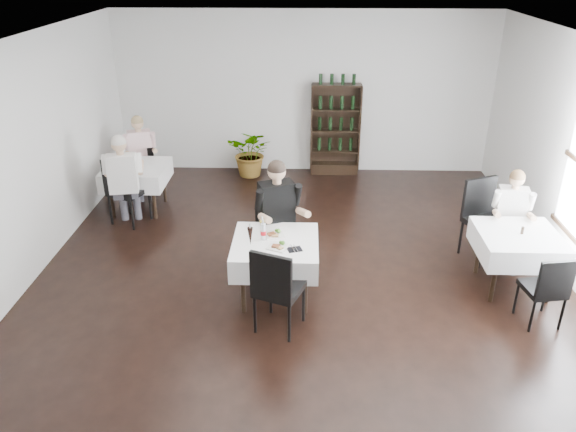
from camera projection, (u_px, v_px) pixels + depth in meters
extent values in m
plane|color=black|center=(300.00, 296.00, 7.05)|extent=(9.00, 9.00, 0.00)
plane|color=white|center=(302.00, 50.00, 5.76)|extent=(9.00, 9.00, 0.00)
plane|color=white|center=(304.00, 93.00, 10.47)|extent=(7.00, 0.00, 7.00)
plane|color=white|center=(0.00, 181.00, 6.51)|extent=(0.00, 9.00, 9.00)
cube|color=black|center=(334.00, 168.00, 10.89)|extent=(0.90, 0.28, 0.20)
cylinder|color=black|center=(243.00, 286.00, 6.59)|extent=(0.06, 0.06, 0.71)
cylinder|color=black|center=(249.00, 256.00, 7.25)|extent=(0.06, 0.06, 0.71)
cylinder|color=black|center=(305.00, 288.00, 6.57)|extent=(0.06, 0.06, 0.71)
cylinder|color=black|center=(305.00, 257.00, 7.23)|extent=(0.06, 0.06, 0.71)
cube|color=black|center=(275.00, 244.00, 6.75)|extent=(0.85, 0.85, 0.04)
cube|color=white|center=(275.00, 252.00, 6.80)|extent=(1.03, 1.03, 0.30)
cylinder|color=black|center=(111.00, 198.00, 8.94)|extent=(0.06, 0.06, 0.71)
cylinder|color=black|center=(124.00, 182.00, 9.55)|extent=(0.06, 0.06, 0.71)
cylinder|color=black|center=(154.00, 198.00, 8.92)|extent=(0.06, 0.06, 0.71)
cylinder|color=black|center=(164.00, 182.00, 9.53)|extent=(0.06, 0.06, 0.71)
cube|color=black|center=(136.00, 168.00, 9.08)|extent=(0.80, 0.80, 0.04)
cube|color=white|center=(137.00, 175.00, 9.12)|extent=(0.98, 0.98, 0.30)
cylinder|color=black|center=(494.00, 276.00, 6.79)|extent=(0.06, 0.06, 0.71)
cylinder|color=black|center=(479.00, 249.00, 7.41)|extent=(0.06, 0.06, 0.71)
cylinder|color=black|center=(551.00, 277.00, 6.77)|extent=(0.06, 0.06, 0.71)
cylinder|color=black|center=(531.00, 250.00, 7.39)|extent=(0.06, 0.06, 0.71)
cube|color=black|center=(519.00, 236.00, 6.93)|extent=(0.80, 0.80, 0.04)
cube|color=white|center=(517.00, 244.00, 6.98)|extent=(0.98, 0.98, 0.30)
imported|color=#245F20|center=(252.00, 152.00, 10.60)|extent=(0.99, 0.91, 0.93)
cylinder|color=black|center=(256.00, 262.00, 7.42)|extent=(0.03, 0.03, 0.40)
cylinder|color=black|center=(258.00, 249.00, 7.74)|extent=(0.03, 0.03, 0.40)
cylinder|color=black|center=(282.00, 262.00, 7.41)|extent=(0.03, 0.03, 0.40)
cylinder|color=black|center=(283.00, 249.00, 7.72)|extent=(0.03, 0.03, 0.40)
cube|color=black|center=(270.00, 240.00, 7.47)|extent=(0.41, 0.41, 0.06)
cube|color=black|center=(270.00, 219.00, 7.54)|extent=(0.40, 0.05, 0.44)
cylinder|color=black|center=(304.00, 303.00, 6.48)|extent=(0.04, 0.04, 0.48)
cylinder|color=black|center=(289.00, 323.00, 6.13)|extent=(0.04, 0.04, 0.48)
cylinder|color=black|center=(271.00, 295.00, 6.63)|extent=(0.04, 0.04, 0.48)
cylinder|color=black|center=(255.00, 315.00, 6.28)|extent=(0.04, 0.04, 0.48)
cube|color=black|center=(279.00, 289.00, 6.26)|extent=(0.63, 0.63, 0.07)
cube|color=black|center=(271.00, 276.00, 5.96)|extent=(0.47, 0.23, 0.52)
cylinder|color=black|center=(130.00, 191.00, 9.61)|extent=(0.03, 0.03, 0.39)
cylinder|color=black|center=(136.00, 183.00, 9.91)|extent=(0.03, 0.03, 0.39)
cylinder|color=black|center=(149.00, 191.00, 9.59)|extent=(0.03, 0.03, 0.39)
cylinder|color=black|center=(155.00, 184.00, 9.89)|extent=(0.03, 0.03, 0.39)
cube|color=black|center=(141.00, 175.00, 9.65)|extent=(0.41, 0.41, 0.06)
cube|color=black|center=(143.00, 159.00, 9.72)|extent=(0.39, 0.06, 0.43)
cylinder|color=black|center=(150.00, 205.00, 8.95)|extent=(0.04, 0.04, 0.49)
cylinder|color=black|center=(132.00, 215.00, 8.60)|extent=(0.04, 0.04, 0.49)
cylinder|color=black|center=(129.00, 200.00, 9.12)|extent=(0.04, 0.04, 0.49)
cylinder|color=black|center=(111.00, 210.00, 8.77)|extent=(0.04, 0.04, 0.49)
cube|color=black|center=(128.00, 191.00, 8.74)|extent=(0.65, 0.65, 0.08)
cube|color=black|center=(116.00, 179.00, 8.43)|extent=(0.47, 0.25, 0.54)
cylinder|color=black|center=(481.00, 251.00, 7.56)|extent=(0.04, 0.04, 0.51)
cylinder|color=black|center=(461.00, 237.00, 7.93)|extent=(0.04, 0.04, 0.51)
cylinder|color=black|center=(508.00, 246.00, 7.71)|extent=(0.04, 0.04, 0.51)
cylinder|color=black|center=(486.00, 232.00, 8.08)|extent=(0.04, 0.04, 0.51)
cube|color=black|center=(487.00, 223.00, 7.69)|extent=(0.67, 0.67, 0.08)
cube|color=black|center=(479.00, 197.00, 7.76)|extent=(0.49, 0.25, 0.55)
cylinder|color=black|center=(545.00, 296.00, 6.67)|extent=(0.03, 0.03, 0.42)
cylinder|color=black|center=(562.00, 314.00, 6.35)|extent=(0.03, 0.03, 0.42)
cylinder|color=black|center=(516.00, 298.00, 6.63)|extent=(0.03, 0.03, 0.42)
cylinder|color=black|center=(532.00, 316.00, 6.30)|extent=(0.03, 0.03, 0.42)
cube|color=black|center=(542.00, 289.00, 6.38)|extent=(0.48, 0.48, 0.06)
cube|color=black|center=(556.00, 279.00, 6.11)|extent=(0.42, 0.11, 0.45)
cube|color=#414048|center=(274.00, 238.00, 7.14)|extent=(0.31, 0.49, 0.15)
cylinder|color=#414048|center=(279.00, 269.00, 7.12)|extent=(0.12, 0.12, 0.54)
cube|color=#414048|center=(290.00, 235.00, 7.21)|extent=(0.31, 0.49, 0.15)
cylinder|color=#414048|center=(295.00, 266.00, 7.19)|extent=(0.12, 0.12, 0.54)
cube|color=black|center=(276.00, 205.00, 7.19)|extent=(0.50, 0.39, 0.60)
cylinder|color=tan|center=(265.00, 218.00, 6.87)|extent=(0.21, 0.35, 0.17)
cylinder|color=tan|center=(303.00, 212.00, 7.03)|extent=(0.21, 0.35, 0.17)
sphere|color=tan|center=(277.00, 171.00, 6.98)|extent=(0.23, 0.23, 0.23)
sphere|color=black|center=(277.00, 169.00, 6.96)|extent=(0.23, 0.23, 0.23)
cube|color=#414048|center=(137.00, 168.00, 9.61)|extent=(0.26, 0.43, 0.14)
cylinder|color=#414048|center=(140.00, 188.00, 9.59)|extent=(0.11, 0.11, 0.48)
cube|color=#414048|center=(149.00, 167.00, 9.66)|extent=(0.26, 0.43, 0.14)
cylinder|color=#414048|center=(151.00, 187.00, 9.64)|extent=(0.11, 0.11, 0.48)
cube|color=beige|center=(140.00, 146.00, 9.66)|extent=(0.44, 0.33, 0.54)
cylinder|color=tan|center=(127.00, 153.00, 9.38)|extent=(0.17, 0.31, 0.15)
cylinder|color=tan|center=(155.00, 151.00, 9.50)|extent=(0.17, 0.31, 0.15)
sphere|color=tan|center=(137.00, 123.00, 9.47)|extent=(0.21, 0.21, 0.21)
sphere|color=olive|center=(137.00, 121.00, 9.45)|extent=(0.21, 0.21, 0.21)
cube|color=#414048|center=(134.00, 189.00, 8.65)|extent=(0.23, 0.46, 0.15)
cylinder|color=#414048|center=(137.00, 204.00, 8.96)|extent=(0.12, 0.12, 0.52)
cube|color=#414048|center=(120.00, 190.00, 8.62)|extent=(0.23, 0.46, 0.15)
cylinder|color=#414048|center=(123.00, 205.00, 8.93)|extent=(0.12, 0.12, 0.52)
cube|color=silver|center=(122.00, 173.00, 8.30)|extent=(0.46, 0.31, 0.58)
cylinder|color=tan|center=(141.00, 167.00, 8.60)|extent=(0.15, 0.34, 0.16)
cylinder|color=tan|center=(108.00, 169.00, 8.53)|extent=(0.15, 0.34, 0.16)
sphere|color=tan|center=(119.00, 144.00, 8.13)|extent=(0.22, 0.22, 0.22)
sphere|color=beige|center=(118.00, 142.00, 8.12)|extent=(0.22, 0.22, 0.22)
cube|color=#414048|center=(502.00, 232.00, 7.49)|extent=(0.20, 0.41, 0.13)
cylinder|color=#414048|center=(500.00, 257.00, 7.47)|extent=(0.10, 0.10, 0.46)
cube|color=#414048|center=(517.00, 233.00, 7.45)|extent=(0.20, 0.41, 0.13)
cylinder|color=#414048|center=(515.00, 259.00, 7.43)|extent=(0.10, 0.10, 0.46)
cube|color=silver|center=(512.00, 206.00, 7.49)|extent=(0.41, 0.27, 0.52)
cylinder|color=tan|center=(497.00, 214.00, 7.32)|extent=(0.13, 0.30, 0.15)
cylinder|color=tan|center=(532.00, 217.00, 7.23)|extent=(0.13, 0.30, 0.15)
sphere|color=tan|center=(517.00, 179.00, 7.31)|extent=(0.20, 0.20, 0.20)
sphere|color=brown|center=(517.00, 177.00, 7.29)|extent=(0.20, 0.20, 0.20)
cube|color=white|center=(274.00, 235.00, 6.86)|extent=(0.29, 0.29, 0.02)
cube|color=#532817|center=(271.00, 234.00, 6.84)|extent=(0.12, 0.11, 0.02)
sphere|color=#3C6F1D|center=(279.00, 231.00, 6.88)|extent=(0.06, 0.06, 0.06)
cube|color=olive|center=(275.00, 236.00, 6.81)|extent=(0.08, 0.07, 0.02)
cube|color=white|center=(278.00, 247.00, 6.59)|extent=(0.29, 0.29, 0.02)
cube|color=#532817|center=(276.00, 246.00, 6.56)|extent=(0.10, 0.09, 0.02)
sphere|color=#3C6F1D|center=(283.00, 243.00, 6.60)|extent=(0.05, 0.05, 0.05)
cube|color=olive|center=(279.00, 248.00, 6.53)|extent=(0.10, 0.10, 0.02)
cone|color=black|center=(250.00, 237.00, 6.59)|extent=(0.07, 0.07, 0.23)
cylinder|color=silver|center=(250.00, 226.00, 6.53)|extent=(0.02, 0.02, 0.06)
cone|color=gold|center=(262.00, 229.00, 6.78)|extent=(0.06, 0.06, 0.22)
cylinder|color=silver|center=(262.00, 219.00, 6.72)|extent=(0.02, 0.02, 0.06)
cylinder|color=silver|center=(263.00, 232.00, 6.73)|extent=(0.06, 0.06, 0.21)
cylinder|color=#A30910|center=(263.00, 233.00, 6.73)|extent=(0.07, 0.07, 0.05)
cylinder|color=silver|center=(263.00, 222.00, 6.67)|extent=(0.03, 0.03, 0.05)
cube|color=black|center=(295.00, 249.00, 6.54)|extent=(0.20, 0.18, 0.01)
cylinder|color=silver|center=(293.00, 249.00, 6.54)|extent=(0.07, 0.18, 0.01)
cylinder|color=silver|center=(296.00, 249.00, 6.53)|extent=(0.08, 0.18, 0.01)
cylinder|color=black|center=(522.00, 230.00, 6.89)|extent=(0.04, 0.04, 0.09)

